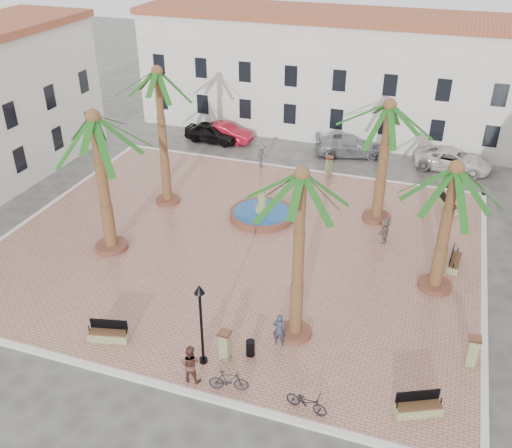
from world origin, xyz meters
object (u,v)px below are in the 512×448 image
Objects in this scene: palm_e at (453,185)px; car_silver at (349,146)px; palm_nw at (158,86)px; pedestrian_fountain_a at (297,186)px; pedestrian_east at (385,230)px; bicycle_a at (307,402)px; fountain at (262,213)px; lamppost_s at (201,311)px; bollard_se at (225,345)px; bicycle_b at (229,381)px; palm_sw at (95,135)px; car_red at (226,133)px; cyclist_a at (279,330)px; pedestrian_fountain_b at (299,204)px; pedestrian_north at (262,156)px; bench_se at (418,408)px; palm_s at (301,194)px; lamppost_e at (447,201)px; car_black at (212,132)px; bollard_n at (329,166)px; cyclist_b at (190,364)px; litter_bin at (250,348)px; car_white at (453,160)px; bench_s at (109,335)px; palm_ne at (388,120)px; bench_ne at (448,205)px; bollard_e at (473,350)px; bench_e at (454,262)px.

car_silver is at bearing 115.23° from palm_e.
palm_nw is 5.55× the size of pedestrian_fountain_a.
palm_e reaches higher than pedestrian_east.
fountain is at bearing 34.24° from bicycle_a.
lamppost_s is 0.76× the size of car_silver.
bollard_se is 0.88× the size of bicycle_b.
palm_sw is 14.00m from bicycle_b.
car_red is (-0.14, 17.37, -6.06)m from palm_sw.
bicycle_a is at bearing 171.65° from car_silver.
pedestrian_fountain_b is at bearing -83.94° from cyclist_a.
pedestrian_north is (3.94, 7.06, -6.57)m from palm_nw.
palm_e is 4.37× the size of pedestrian_fountain_a.
pedestrian_fountain_a is 8.52m from car_silver.
bench_se is at bearing -94.16° from bicycle_b.
lamppost_s is at bearing -57.64° from palm_nw.
palm_s is 12.74m from lamppost_e.
palm_s is at bearing -8.50° from pedestrian_east.
bench_se is (5.56, -2.84, -6.68)m from palm_s.
palm_s is at bearing -144.13° from car_black.
palm_sw is 17.11m from bollard_n.
cyclist_b is 0.40× the size of car_red.
bench_se reaches higher than litter_bin.
lamppost_s is 0.74× the size of car_white.
car_white reaches higher than litter_bin.
litter_bin is at bearing -3.12° from bench_s.
bicycle_b is (9.58, -13.74, -6.96)m from palm_nw.
palm_ne is 4.79× the size of pedestrian_fountain_a.
car_white is (16.95, 11.44, -6.85)m from palm_nw.
bollard_se reaches higher than bicycle_b.
pedestrian_fountain_a is at bearing 23.49° from palm_nw.
palm_e is 3.95× the size of pedestrian_fountain_b.
bench_ne is 1.40× the size of bollard_se.
cyclist_b is 1.10× the size of pedestrian_fountain_a.
bench_ne reaches higher than bench_s.
palm_sw is 4.61× the size of pedestrian_fountain_b.
lamppost_s reaches higher than pedestrian_fountain_b.
pedestrian_north reaches higher than car_white.
palm_ne reaches higher than cyclist_b.
fountain is 0.91× the size of car_red.
pedestrian_north is (-14.57, 16.18, 0.15)m from bollard_e.
pedestrian_fountain_b is at bearing 95.96° from bench_se.
palm_sw reaches higher than bollard_e.
fountain reaches higher than bench_e.
fountain is 12.37m from bollard_se.
bench_e is at bearing -172.64° from car_white.
lamppost_e is 9.62m from pedestrian_fountain_a.
cyclist_b is (-0.92, -20.80, 0.10)m from bollard_n.
fountain is 3.56m from pedestrian_fountain_a.
lamppost_e is 20.89m from car_black.
bench_e is (17.98, 4.27, -6.36)m from palm_sw.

